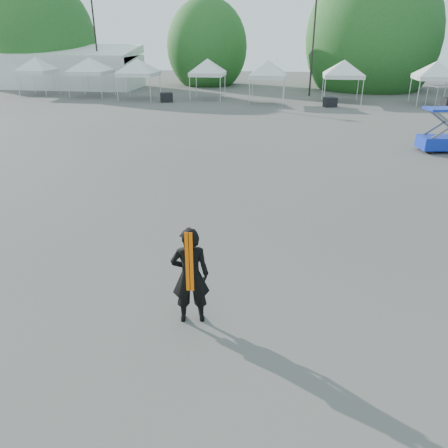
# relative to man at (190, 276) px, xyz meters

# --- Properties ---
(ground) EXTENTS (120.00, 120.00, 0.00)m
(ground) POSITION_rel_man_xyz_m (0.11, 2.98, -1.01)
(ground) COLOR #474442
(ground) RESTS_ON ground
(marquee) EXTENTS (15.00, 6.25, 4.23)m
(marquee) POSITION_rel_man_xyz_m (-21.89, 37.98, 0.96)
(marquee) COLOR silver
(marquee) RESTS_ON ground
(light_pole_west) EXTENTS (0.60, 0.25, 10.30)m
(light_pole_west) POSITION_rel_man_xyz_m (-17.89, 36.98, 4.76)
(light_pole_west) COLOR black
(light_pole_west) RESTS_ON ground
(light_pole_east) EXTENTS (0.60, 0.25, 9.80)m
(light_pole_east) POSITION_rel_man_xyz_m (3.11, 34.98, 4.50)
(light_pole_east) COLOR black
(light_pole_east) RESTS_ON ground
(tree_far_w) EXTENTS (4.80, 4.80, 7.30)m
(tree_far_w) POSITION_rel_man_xyz_m (-25.89, 40.98, 3.53)
(tree_far_w) COLOR #382314
(tree_far_w) RESTS_ON ground
(tree_mid_w) EXTENTS (4.16, 4.16, 6.33)m
(tree_mid_w) POSITION_rel_man_xyz_m (-7.89, 42.98, 2.92)
(tree_mid_w) COLOR #382314
(tree_mid_w) RESTS_ON ground
(tree_mid_e) EXTENTS (5.12, 5.12, 7.79)m
(tree_mid_e) POSITION_rel_man_xyz_m (9.11, 41.98, 3.83)
(tree_mid_e) COLOR #382314
(tree_mid_e) RESTS_ON ground
(tent_a) EXTENTS (3.93, 3.93, 3.88)m
(tent_a) POSITION_rel_man_xyz_m (-21.58, 31.85, 2.05)
(tent_a) COLOR silver
(tent_a) RESTS_ON ground
(tent_b) EXTENTS (4.58, 4.58, 3.88)m
(tent_b) POSITION_rel_man_xyz_m (-16.37, 31.72, 2.05)
(tent_b) COLOR silver
(tent_b) RESTS_ON ground
(tent_c) EXTENTS (4.37, 4.37, 3.88)m
(tent_c) POSITION_rel_man_xyz_m (-11.53, 30.62, 2.05)
(tent_c) COLOR silver
(tent_c) RESTS_ON ground
(tent_d) EXTENTS (3.96, 3.96, 3.88)m
(tent_d) POSITION_rel_man_xyz_m (-5.68, 31.57, 2.05)
(tent_d) COLOR silver
(tent_d) RESTS_ON ground
(tent_e) EXTENTS (4.06, 4.06, 3.88)m
(tent_e) POSITION_rel_man_xyz_m (-0.45, 30.10, 2.05)
(tent_e) COLOR silver
(tent_e) RESTS_ON ground
(tent_f) EXTENTS (4.44, 4.44, 3.88)m
(tent_f) POSITION_rel_man_xyz_m (5.61, 31.50, 2.05)
(tent_f) COLOR silver
(tent_f) RESTS_ON ground
(tent_g) EXTENTS (4.17, 4.17, 3.88)m
(tent_g) POSITION_rel_man_xyz_m (12.58, 31.05, 2.05)
(tent_g) COLOR silver
(tent_g) RESTS_ON ground
(man) EXTENTS (0.83, 0.64, 2.02)m
(man) POSITION_rel_man_xyz_m (0.00, 0.00, 0.00)
(man) COLOR black
(man) RESTS_ON ground
(crate_west) EXTENTS (1.19, 1.08, 0.76)m
(crate_west) POSITION_rel_man_xyz_m (-8.78, 29.33, -0.63)
(crate_west) COLOR black
(crate_west) RESTS_ON ground
(crate_mid) EXTENTS (1.12, 1.00, 0.72)m
(crate_mid) POSITION_rel_man_xyz_m (4.56, 28.71, -0.65)
(crate_mid) COLOR black
(crate_mid) RESTS_ON ground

